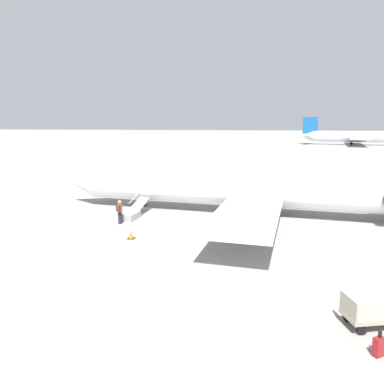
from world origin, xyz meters
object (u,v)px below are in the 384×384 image
at_px(airplane_main, 254,191).
at_px(airplane_taxiing_distant, 359,137).
at_px(luggage_cart, 372,315).
at_px(passenger, 120,210).
at_px(boarding_stairs, 132,213).
at_px(suitcase, 379,347).

relative_size(airplane_main, airplane_taxiing_distant, 0.88).
xyz_separation_m(airplane_main, luggage_cart, (-4.35, 16.32, -1.46)).
bearing_deg(passenger, boarding_stairs, -3.12).
bearing_deg(luggage_cart, suitcase, 63.49).
height_order(passenger, luggage_cart, passenger).
distance_m(boarding_stairs, luggage_cart, 19.27).
relative_size(airplane_main, suitcase, 37.08).
relative_size(airplane_taxiing_distant, boarding_stairs, 9.08).
bearing_deg(suitcase, passenger, -44.93).
xyz_separation_m(airplane_main, passenger, (9.61, 4.50, -0.92)).
relative_size(airplane_main, boarding_stairs, 7.95).
xyz_separation_m(airplane_taxiing_distant, passenger, (42.09, 102.18, -1.64)).
bearing_deg(airplane_main, boarding_stairs, 22.86).
distance_m(boarding_stairs, passenger, 1.90).
distance_m(airplane_main, airplane_taxiing_distant, 102.94).
height_order(airplane_taxiing_distant, suitcase, airplane_taxiing_distant).
distance_m(airplane_taxiing_distant, luggage_cart, 117.44).
height_order(airplane_taxiing_distant, luggage_cart, airplane_taxiing_distant).
bearing_deg(luggage_cart, passenger, -57.62).
distance_m(airplane_taxiing_distant, passenger, 110.53).
relative_size(airplane_taxiing_distant, passenger, 21.42).
height_order(passenger, suitcase, passenger).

